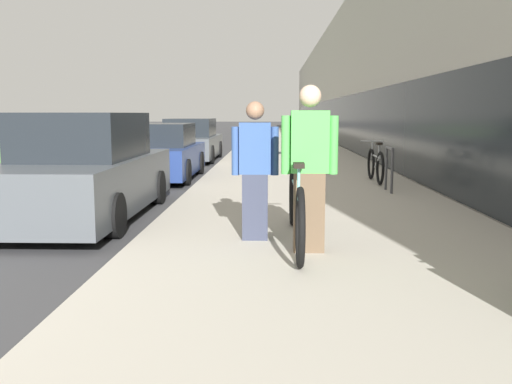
# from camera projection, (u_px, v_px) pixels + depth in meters

# --- Properties ---
(sidewalk_slab) EXTENTS (4.71, 70.00, 0.14)m
(sidewalk_slab) POSITION_uv_depth(u_px,v_px,m) (289.00, 149.00, 24.65)
(sidewalk_slab) COLOR #BCB5A5
(sidewalk_slab) RESTS_ON ground
(storefront_facade) EXTENTS (10.01, 70.00, 6.49)m
(storefront_facade) POSITION_uv_depth(u_px,v_px,m) (417.00, 84.00, 31.93)
(storefront_facade) COLOR #BCB7AD
(storefront_facade) RESTS_ON ground
(lawn_strip) EXTENTS (7.25, 70.00, 0.03)m
(lawn_strip) POSITION_uv_depth(u_px,v_px,m) (34.00, 145.00, 28.99)
(lawn_strip) COLOR #5B9347
(lawn_strip) RESTS_ON ground
(tandem_bicycle) EXTENTS (0.52, 2.89, 0.98)m
(tandem_bicycle) POSITION_uv_depth(u_px,v_px,m) (296.00, 207.00, 6.46)
(tandem_bicycle) COLOR black
(tandem_bicycle) RESTS_ON sidewalk_slab
(person_rider) EXTENTS (0.60, 0.23, 1.76)m
(person_rider) POSITION_uv_depth(u_px,v_px,m) (309.00, 169.00, 6.02)
(person_rider) COLOR brown
(person_rider) RESTS_ON sidewalk_slab
(person_bystander) EXTENTS (0.55, 0.21, 1.61)m
(person_bystander) POSITION_uv_depth(u_px,v_px,m) (255.00, 171.00, 6.61)
(person_bystander) COLOR #33384C
(person_bystander) RESTS_ON sidewalk_slab
(bike_rack_hoop) EXTENTS (0.05, 0.60, 0.84)m
(bike_rack_hoop) POSITION_uv_depth(u_px,v_px,m) (389.00, 165.00, 10.72)
(bike_rack_hoop) COLOR #4C4C51
(bike_rack_hoop) RESTS_ON sidewalk_slab
(cruiser_bike_nearest) EXTENTS (0.52, 1.79, 0.88)m
(cruiser_bike_nearest) POSITION_uv_depth(u_px,v_px,m) (375.00, 165.00, 12.25)
(cruiser_bike_nearest) COLOR black
(cruiser_bike_nearest) RESTS_ON sidewalk_slab
(parked_sedan_curbside) EXTENTS (1.82, 4.73, 1.62)m
(parked_sedan_curbside) POSITION_uv_depth(u_px,v_px,m) (86.00, 171.00, 8.75)
(parked_sedan_curbside) COLOR #4C5156
(parked_sedan_curbside) RESTS_ON ground
(vintage_roadster_curbside) EXTENTS (1.80, 4.05, 1.37)m
(vintage_roadster_curbside) POSITION_uv_depth(u_px,v_px,m) (160.00, 154.00, 14.00)
(vintage_roadster_curbside) COLOR navy
(vintage_roadster_curbside) RESTS_ON ground
(parked_sedan_far) EXTENTS (1.85, 4.66, 1.44)m
(parked_sedan_far) POSITION_uv_depth(u_px,v_px,m) (191.00, 141.00, 19.61)
(parked_sedan_far) COLOR #4C5156
(parked_sedan_far) RESTS_ON ground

